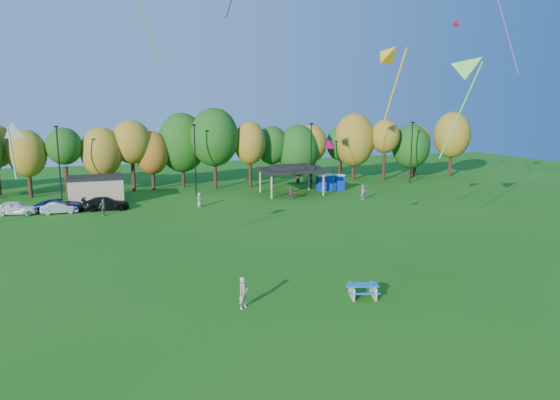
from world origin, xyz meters
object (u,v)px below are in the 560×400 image
object	(u,v)px
porta_potties	(330,182)
kite_flyer	(243,293)
car_b	(60,208)
car_c	(61,205)
picnic_table	(363,290)
car_d	(106,203)
car_a	(16,208)

from	to	relation	value
porta_potties	kite_flyer	world-z (taller)	porta_potties
car_b	car_c	xyz separation A→B (m)	(0.05, 0.92, 0.08)
picnic_table	kite_flyer	distance (m)	7.24
car_d	kite_flyer	bearing A→B (deg)	-162.95
kite_flyer	picnic_table	bearing A→B (deg)	-40.09
porta_potties	picnic_table	xyz separation A→B (m)	(-14.23, -36.32, -0.64)
car_d	porta_potties	bearing A→B (deg)	-78.27
kite_flyer	car_a	bearing A→B (deg)	82.33
car_b	car_c	bearing A→B (deg)	-4.59
kite_flyer	car_c	bearing A→B (deg)	75.76
porta_potties	picnic_table	world-z (taller)	porta_potties
kite_flyer	car_a	xyz separation A→B (m)	(-16.48, 31.93, -0.16)
car_a	porta_potties	bearing A→B (deg)	-73.61
porta_potties	car_d	world-z (taller)	porta_potties
porta_potties	car_d	xyz separation A→B (m)	(-28.92, -4.08, -0.38)
car_a	picnic_table	bearing A→B (deg)	-133.24
porta_potties	car_d	distance (m)	29.21
porta_potties	car_b	distance (m)	33.93
porta_potties	car_d	bearing A→B (deg)	-171.97
car_c	picnic_table	bearing A→B (deg)	-135.09
car_a	car_d	size ratio (longest dim) A/B	0.89
porta_potties	car_b	bearing A→B (deg)	-172.33
porta_potties	car_c	xyz separation A→B (m)	(-33.57, -3.61, -0.40)
porta_potties	kite_flyer	distance (m)	41.62
car_c	car_d	bearing A→B (deg)	-81.43
car_a	car_c	distance (m)	4.35
car_b	porta_potties	bearing A→B (deg)	-83.66
car_a	car_d	world-z (taller)	car_a
kite_flyer	car_b	xyz separation A→B (m)	(-12.19, 31.15, -0.29)
kite_flyer	car_d	xyz separation A→B (m)	(-7.50, 31.60, -0.19)
car_a	car_c	xyz separation A→B (m)	(4.34, 0.14, -0.05)
picnic_table	kite_flyer	world-z (taller)	kite_flyer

